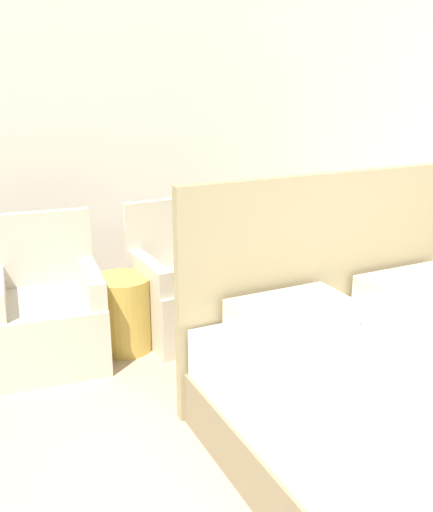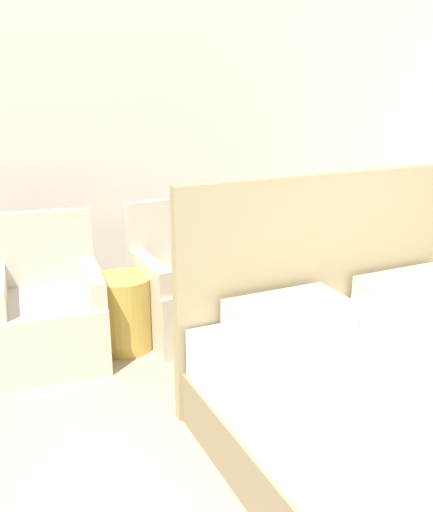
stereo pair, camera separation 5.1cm
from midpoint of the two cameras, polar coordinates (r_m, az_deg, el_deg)
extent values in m
cube|color=silver|center=(4.57, -3.84, 13.93)|extent=(10.00, 0.06, 2.90)
cube|color=tan|center=(3.29, 10.74, -2.59)|extent=(1.86, 0.06, 1.25)
cube|color=beige|center=(2.89, 6.95, -5.79)|extent=(0.60, 0.34, 0.14)
cube|color=beige|center=(3.38, 18.75, -3.10)|extent=(0.60, 0.34, 0.14)
cube|color=beige|center=(3.77, -16.76, -7.17)|extent=(0.73, 0.73, 0.42)
cube|color=beige|center=(3.90, -17.65, 0.73)|extent=(0.67, 0.13, 0.49)
cube|color=beige|center=(3.68, -12.78, -2.53)|extent=(0.16, 0.60, 0.17)
cube|color=beige|center=(4.00, -3.19, -4.94)|extent=(0.69, 0.69, 0.42)
cube|color=beige|center=(4.11, -5.08, 2.38)|extent=(0.67, 0.08, 0.49)
cube|color=beige|center=(3.79, -7.14, -1.59)|extent=(0.12, 0.60, 0.17)
cube|color=beige|center=(4.01, 0.39, -0.35)|extent=(0.12, 0.60, 0.17)
cylinder|color=gold|center=(3.82, -9.69, -5.66)|extent=(0.38, 0.38, 0.50)
camera|label=1|loc=(0.03, -90.43, -0.14)|focal=40.00mm
camera|label=2|loc=(0.03, 89.57, 0.14)|focal=40.00mm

